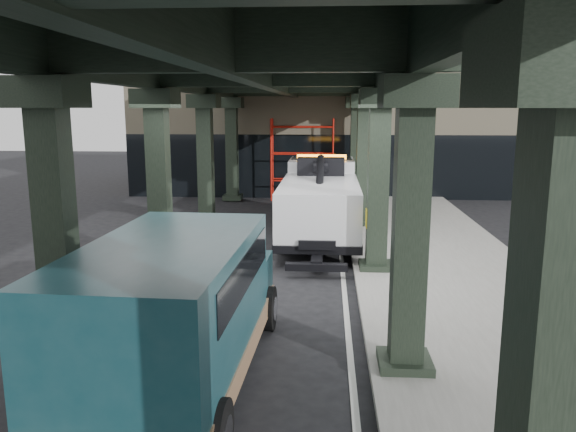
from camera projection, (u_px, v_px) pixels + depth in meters
The scene contains 8 objects.
ground at pixel (275, 294), 13.77m from camera, with size 90.00×90.00×0.00m, color black.
sidewalk at pixel (445, 272), 15.40m from camera, with size 5.00×40.00×0.15m, color gray.
lane_stripe at pixel (343, 272), 15.61m from camera, with size 0.12×38.00×0.01m, color silver.
viaduct at pixel (266, 71), 14.72m from camera, with size 7.40×32.00×6.40m.
building at pixel (341, 117), 32.46m from camera, with size 22.00×10.00×8.00m, color #C6B793.
scaffolding at pixel (302, 157), 27.71m from camera, with size 3.08×0.88×4.00m.
tow_truck at pixel (320, 197), 19.85m from camera, with size 2.73×8.86×2.89m.
towed_van at pixel (176, 308), 8.95m from camera, with size 2.71×6.31×2.52m.
Camera 1 is at (1.23, -13.10, 4.50)m, focal length 35.00 mm.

